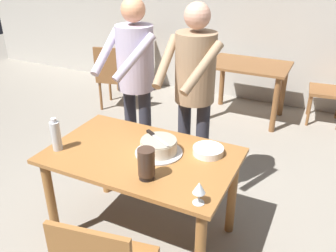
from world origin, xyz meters
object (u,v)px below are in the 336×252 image
background_chair_0 (114,75)px  background_chair_1 (335,87)px  cake_knife (153,135)px  background_chair_2 (137,59)px  main_dining_table (142,169)px  person_cutting_cake (194,86)px  cake_on_platter (159,147)px  hurricane_lamp (146,164)px  person_standing_beside (135,75)px  plate_stack (208,151)px  background_table (248,76)px  wine_glass_near (199,188)px  water_bottle (56,135)px

background_chair_0 → background_chair_1: size_ratio=1.00×
cake_knife → background_chair_2: 3.28m
main_dining_table → person_cutting_cake: 0.79m
cake_on_platter → hurricane_lamp: hurricane_lamp is taller
main_dining_table → person_standing_beside: bearing=122.8°
hurricane_lamp → background_chair_1: hurricane_lamp is taller
main_dining_table → person_cutting_cake: size_ratio=0.78×
main_dining_table → hurricane_lamp: 0.38m
main_dining_table → plate_stack: bearing=26.2°
main_dining_table → cake_knife: (0.05, 0.10, 0.24)m
person_cutting_cake → background_chair_2: size_ratio=1.91×
person_standing_beside → background_chair_1: size_ratio=1.91×
person_standing_beside → hurricane_lamp: bearing=-56.2°
background_table → cake_on_platter: bearing=-90.5°
plate_stack → wine_glass_near: wine_glass_near is taller
main_dining_table → hurricane_lamp: bearing=-53.6°
person_cutting_cake → background_chair_1: 2.51m
plate_stack → cake_on_platter: bearing=-155.2°
cake_on_platter → person_standing_beside: (-0.53, 0.60, 0.27)m
background_table → background_chair_0: size_ratio=1.11×
cake_on_platter → plate_stack: cake_on_platter is taller
cake_knife → background_chair_2: (-1.76, 2.74, -0.37)m
wine_glass_near → background_chair_2: size_ratio=0.16×
person_standing_beside → background_table: person_standing_beside is taller
water_bottle → hurricane_lamp: (0.76, -0.03, -0.01)m
cake_on_platter → person_cutting_cake: 0.63m
plate_stack → background_table: 2.35m
main_dining_table → background_chair_2: bearing=121.1°
main_dining_table → water_bottle: bearing=-160.2°
plate_stack → person_standing_beside: (-0.85, 0.45, 0.30)m
water_bottle → background_chair_2: (-1.14, 3.05, -0.37)m
water_bottle → background_chair_0: size_ratio=0.28×
person_standing_beside → background_chair_2: (-1.29, 2.18, -0.58)m
wine_glass_near → background_chair_0: bearing=132.5°
wine_glass_near → hurricane_lamp: size_ratio=0.69×
plate_stack → background_chair_1: size_ratio=0.24×
wine_glass_near → background_table: (-0.44, 2.87, -0.28)m
cake_knife → wine_glass_near: (0.52, -0.43, -0.01)m
wine_glass_near → background_chair_1: (0.60, 3.17, -0.36)m
water_bottle → cake_on_platter: bearing=21.6°
main_dining_table → background_chair_2: (-1.72, 2.84, -0.13)m
water_bottle → wine_glass_near: bearing=-6.1°
cake_knife → hurricane_lamp: size_ratio=1.16×
plate_stack → background_chair_0: (-2.02, 1.82, -0.28)m
plate_stack → background_chair_2: (-2.14, 2.63, -0.28)m
wine_glass_near → main_dining_table: bearing=149.7°
plate_stack → background_chair_0: 2.73m
cake_knife → person_standing_beside: 0.76m
cake_on_platter → background_table: size_ratio=0.34×
person_standing_beside → background_chair_0: person_standing_beside is taller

